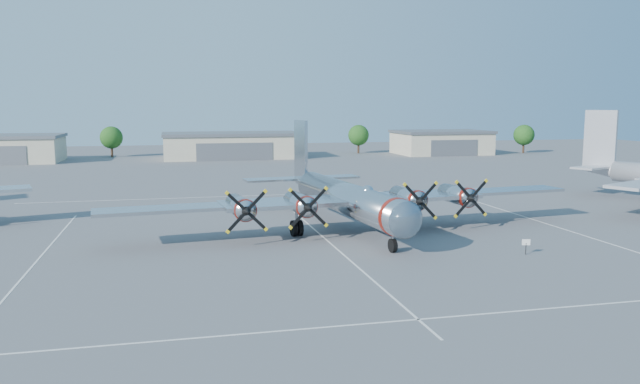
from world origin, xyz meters
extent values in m
plane|color=#5C5C5E|center=(0.00, 0.00, 0.00)|extent=(260.00, 260.00, 0.00)
cube|color=silver|center=(-22.00, -5.00, 0.01)|extent=(0.15, 40.00, 0.01)
cube|color=silver|center=(0.00, -5.00, 0.01)|extent=(0.15, 40.00, 0.01)
cube|color=silver|center=(22.00, -5.00, 0.01)|extent=(0.15, 40.00, 0.01)
cube|color=silver|center=(0.00, -22.00, 0.01)|extent=(60.00, 0.15, 0.01)
cube|color=silver|center=(0.00, 25.00, 0.01)|extent=(60.00, 0.15, 0.01)
cube|color=#BDAF96|center=(-45.00, 82.00, 2.40)|extent=(22.00, 14.00, 4.80)
cube|color=slate|center=(-45.00, 82.00, 5.10)|extent=(22.60, 14.60, 0.60)
cube|color=#BDAF96|center=(0.00, 82.00, 2.40)|extent=(28.00, 14.00, 4.80)
cube|color=slate|center=(0.00, 82.00, 5.10)|extent=(28.60, 14.60, 0.60)
cube|color=slate|center=(0.00, 74.95, 1.80)|extent=(15.40, 0.20, 3.60)
cube|color=#BDAF96|center=(48.00, 82.00, 2.40)|extent=(20.00, 14.00, 4.80)
cube|color=slate|center=(48.00, 82.00, 5.10)|extent=(20.60, 14.60, 0.60)
cube|color=slate|center=(48.00, 74.95, 1.80)|extent=(11.00, 0.20, 3.60)
cylinder|color=#382619|center=(-25.00, 90.00, 1.40)|extent=(0.50, 0.50, 2.80)
sphere|color=#164212|center=(-25.00, 90.00, 4.24)|extent=(4.80, 4.80, 4.80)
cylinder|color=#382619|center=(30.00, 88.00, 1.40)|extent=(0.50, 0.50, 2.80)
sphere|color=#164212|center=(30.00, 88.00, 4.24)|extent=(4.80, 4.80, 4.80)
cylinder|color=#382619|center=(68.00, 80.00, 1.40)|extent=(0.50, 0.50, 2.80)
sphere|color=#164212|center=(68.00, 80.00, 4.24)|extent=(4.80, 4.80, 4.80)
cylinder|color=black|center=(13.33, -10.44, 0.45)|extent=(0.07, 0.07, 0.89)
cube|color=white|center=(13.33, -10.44, 0.95)|extent=(0.61, 0.20, 0.45)
camera|label=1|loc=(-12.24, -51.31, 11.11)|focal=35.00mm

